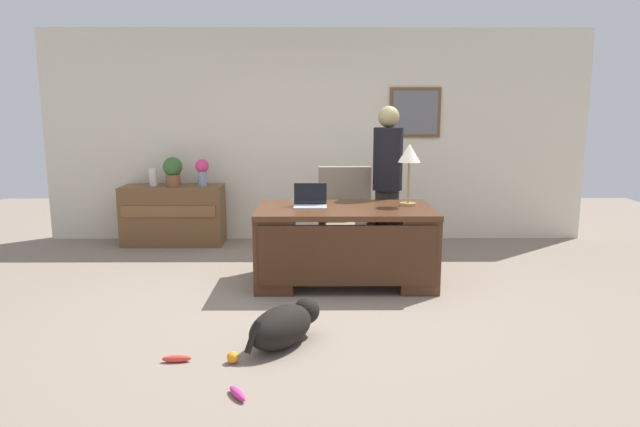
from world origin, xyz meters
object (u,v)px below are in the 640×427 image
Objects in this scene: dog_toy_bone at (238,393)px; dog_toy_plush at (177,359)px; person_standing at (387,184)px; laptop at (310,201)px; vase_with_flowers at (202,170)px; dog_toy_ball at (233,357)px; dog_lying at (284,325)px; armchair at (345,219)px; desk_lamp at (409,157)px; vase_empty at (153,177)px; credenza at (173,215)px; desk at (345,243)px; potted_plant at (173,170)px.

dog_toy_plush is (-0.48, 0.48, 0.00)m from dog_toy_bone.
laptop is at bearing -141.93° from person_standing.
person_standing is 3.16m from dog_toy_plush.
vase_with_flowers reaches higher than dog_toy_ball.
dog_toy_ball reaches higher than dog_toy_plush.
dog_lying reaches higher than dog_toy_ball.
desk_lamp reaches higher than armchair.
armchair is 1.60× the size of dog_lying.
vase_empty is 1.13× the size of dog_toy_plush.
dog_toy_ball is (0.86, -3.48, -0.91)m from vase_with_flowers.
armchair is at bearing 76.86° from dog_lying.
dog_toy_ball is (-0.89, -2.68, -0.43)m from armchair.
dog_toy_bone is at bearing -112.63° from person_standing.
person_standing is at bearing -20.32° from credenza.
desk_lamp is (0.97, 0.09, 0.42)m from laptop.
dog_toy_plush is at bearing -133.87° from desk_lamp.
dog_toy_bone is at bearing -107.46° from dog_lying.
person_standing reaches higher than vase_with_flowers.
vase_empty reaches higher than dog_toy_plush.
armchair is at bearing 87.11° from desk.
laptop is at bearing -42.85° from potted_plant.
desk is 0.99× the size of person_standing.
vase_with_flowers reaches higher than credenza.
vase_with_flowers is at bearing 0.21° from credenza.
dog_toy_bone is (1.32, -3.94, -0.92)m from potted_plant.
dog_lying is 1.95× the size of vase_with_flowers.
dog_toy_plush is (-0.89, -1.85, -0.79)m from laptop.
vase_with_flowers is 3.70m from dog_toy_ball.
dog_toy_bone is at bearing -119.74° from desk_lamp.
dog_toy_bone is (1.34, -3.94, -0.35)m from credenza.
dog_toy_bone is (-0.75, -2.27, -0.38)m from desk.
person_standing reaches higher than dog_lying.
armchair reaches higher than dog_toy_plush.
potted_plant is at bearing 116.13° from dog_lying.
desk_lamp is 2.73m from dog_toy_ball.
armchair is 1.98m from vase_with_flowers.
dog_toy_plush is (-0.38, 0.02, -0.02)m from dog_toy_ball.
laptop is at bearing 83.70° from dog_lying.
person_standing is at bearing -20.47° from potted_plant.
person_standing is 5.16× the size of vase_with_flowers.
person_standing is 4.81× the size of potted_plant.
potted_plant is at bearing 159.53° from person_standing.
desk_lamp is 2.72× the size of vase_empty.
dog_lying is 2.29m from desk_lamp.
vase_with_flowers reaches higher than dog_toy_bone.
desk_lamp is 2.95m from dog_toy_plush.
dog_lying is at bearing -114.32° from person_standing.
dog_toy_bone is at bearing -68.29° from vase_empty.
potted_plant is at bearing 0.00° from vase_empty.
person_standing is 21.09× the size of dog_toy_ball.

